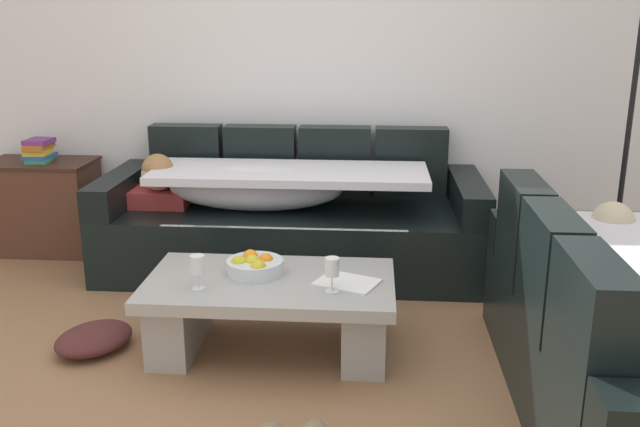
% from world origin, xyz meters
% --- Properties ---
extents(ground_plane, '(14.00, 14.00, 0.00)m').
position_xyz_m(ground_plane, '(0.00, 0.00, 0.00)').
color(ground_plane, '#936744').
extents(back_wall, '(9.00, 0.10, 2.70)m').
position_xyz_m(back_wall, '(0.00, 2.15, 1.35)').
color(back_wall, white).
rests_on(back_wall, ground_plane).
extents(couch_along_wall, '(2.40, 0.92, 0.88)m').
position_xyz_m(couch_along_wall, '(-0.08, 1.62, 0.33)').
color(couch_along_wall, black).
rests_on(couch_along_wall, ground_plane).
extents(couch_near_window, '(0.92, 1.94, 0.88)m').
position_xyz_m(couch_near_window, '(1.54, 0.00, 0.34)').
color(couch_near_window, black).
rests_on(couch_near_window, ground_plane).
extents(coffee_table, '(1.20, 0.68, 0.38)m').
position_xyz_m(coffee_table, '(-0.01, 0.47, 0.24)').
color(coffee_table, '#A09D99').
rests_on(coffee_table, ground_plane).
extents(fruit_bowl, '(0.28, 0.28, 0.10)m').
position_xyz_m(fruit_bowl, '(-0.10, 0.53, 0.42)').
color(fruit_bowl, silver).
rests_on(fruit_bowl, coffee_table).
extents(wine_glass_near_left, '(0.07, 0.07, 0.17)m').
position_xyz_m(wine_glass_near_left, '(-0.32, 0.32, 0.50)').
color(wine_glass_near_left, silver).
rests_on(wine_glass_near_left, coffee_table).
extents(wine_glass_near_right, '(0.07, 0.07, 0.17)m').
position_xyz_m(wine_glass_near_right, '(0.30, 0.33, 0.50)').
color(wine_glass_near_right, silver).
rests_on(wine_glass_near_right, coffee_table).
extents(open_magazine, '(0.34, 0.30, 0.01)m').
position_xyz_m(open_magazine, '(0.37, 0.44, 0.39)').
color(open_magazine, white).
rests_on(open_magazine, coffee_table).
extents(side_cabinet, '(0.72, 0.44, 0.64)m').
position_xyz_m(side_cabinet, '(-1.80, 1.85, 0.32)').
color(side_cabinet, '#512E20').
rests_on(side_cabinet, ground_plane).
extents(book_stack_on_cabinet, '(0.18, 0.23, 0.15)m').
position_xyz_m(book_stack_on_cabinet, '(-1.79, 1.85, 0.72)').
color(book_stack_on_cabinet, '#338C59').
rests_on(book_stack_on_cabinet, side_cabinet).
extents(floor_lamp, '(0.33, 0.31, 1.95)m').
position_xyz_m(floor_lamp, '(1.92, 1.50, 1.12)').
color(floor_lamp, black).
rests_on(floor_lamp, ground_plane).
extents(crumpled_garment, '(0.48, 0.51, 0.12)m').
position_xyz_m(crumpled_garment, '(-0.89, 0.41, 0.06)').
color(crumpled_garment, '#4C2323').
rests_on(crumpled_garment, ground_plane).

